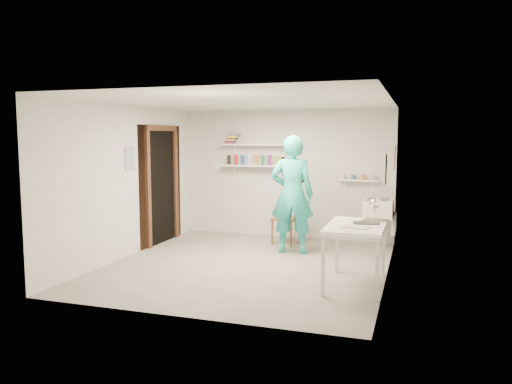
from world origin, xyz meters
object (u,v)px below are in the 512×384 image
(man, at_px, (292,194))
(wooden_chair, at_px, (286,219))
(wall_clock, at_px, (297,174))
(work_table, at_px, (355,255))
(belfast_sink, at_px, (378,208))
(desk_lamp, at_px, (375,203))

(man, bearing_deg, wooden_chair, -74.55)
(wall_clock, bearing_deg, wooden_chair, 119.41)
(man, xyz_separation_m, wooden_chair, (-0.25, 0.59, -0.51))
(wooden_chair, distance_m, work_table, 2.57)
(belfast_sink, height_order, wall_clock, wall_clock)
(work_table, bearing_deg, belfast_sink, 87.19)
(wall_clock, xyz_separation_m, desk_lamp, (1.38, -1.27, -0.28))
(wall_clock, height_order, desk_lamp, wall_clock)
(desk_lamp, bearing_deg, man, 143.25)
(man, relative_size, desk_lamp, 13.02)
(work_table, bearing_deg, man, 128.49)
(work_table, height_order, desk_lamp, desk_lamp)
(wall_clock, bearing_deg, desk_lamp, -50.27)
(man, relative_size, wall_clock, 5.56)
(belfast_sink, height_order, wooden_chair, wooden_chair)
(wooden_chair, relative_size, desk_lamp, 6.15)
(wall_clock, distance_m, desk_lamp, 1.89)
(wall_clock, bearing_deg, man, -105.27)
(belfast_sink, height_order, work_table, belfast_sink)
(wall_clock, height_order, work_table, wall_clock)
(wooden_chair, height_order, desk_lamp, desk_lamp)
(wall_clock, xyz_separation_m, work_table, (1.18, -1.74, -0.89))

